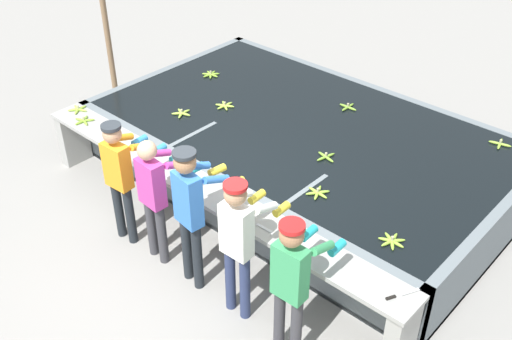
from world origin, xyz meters
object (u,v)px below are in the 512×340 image
worker_0 (121,172)px  knife_0 (398,295)px  worker_4 (292,278)px  banana_bunch_floating_6 (326,157)px  banana_bunch_ledge_0 (84,121)px  worker_3 (239,237)px  banana_bunch_floating_0 (392,241)px  banana_bunch_floating_3 (348,107)px  banana_bunch_floating_4 (182,113)px  worker_1 (155,190)px  banana_bunch_floating_7 (225,106)px  banana_bunch_floating_2 (318,193)px  banana_bunch_ledge_1 (78,109)px  banana_bunch_floating_5 (500,144)px  banana_bunch_floating_1 (211,74)px  support_post_left (105,16)px  knife_1 (255,223)px  banana_bunch_ledge_2 (112,131)px  worker_2 (191,205)px

worker_0 → knife_0: worker_0 is taller
worker_4 → knife_0: bearing=38.7°
banana_bunch_floating_6 → banana_bunch_ledge_0: (-2.94, -1.47, 0.00)m
worker_3 → banana_bunch_floating_0: worker_3 is taller
banana_bunch_floating_3 → banana_bunch_floating_4: size_ratio=1.01×
worker_1 → banana_bunch_floating_7: 2.26m
banana_bunch_floating_3 → banana_bunch_floating_6: 1.35m
worker_0 → knife_0: (3.31, 0.56, -0.12)m
worker_0 → banana_bunch_floating_3: size_ratio=5.68×
banana_bunch_floating_3 → worker_1: bearing=-96.5°
banana_bunch_floating_2 → banana_bunch_floating_6: (-0.37, 0.65, 0.00)m
banana_bunch_floating_6 → banana_bunch_ledge_1: (-3.27, -1.34, 0.00)m
worker_1 → knife_0: bearing=10.8°
banana_bunch_floating_7 → knife_0: size_ratio=0.86×
banana_bunch_floating_7 → knife_0: (3.70, -1.52, -0.01)m
worker_3 → banana_bunch_floating_5: bearing=73.5°
banana_bunch_floating_1 → support_post_left: (-1.54, -0.73, 0.76)m
worker_1 → worker_4: 2.01m
banana_bunch_ledge_0 → knife_1: size_ratio=0.79×
support_post_left → worker_1: bearing=-29.3°
support_post_left → worker_3: bearing=-22.1°
banana_bunch_ledge_1 → banana_bunch_ledge_2: (0.83, -0.04, 0.00)m
knife_1 → banana_bunch_floating_3: bearing=105.1°
worker_2 → banana_bunch_floating_0: size_ratio=6.14×
banana_bunch_floating_3 → knife_1: size_ratio=0.80×
banana_bunch_ledge_0 → support_post_left: 2.08m
banana_bunch_floating_6 → knife_1: size_ratio=0.80×
worker_0 → worker_2: (1.15, 0.03, 0.09)m
banana_bunch_floating_3 → knife_0: 3.57m
worker_3 → worker_4: worker_3 is taller
worker_0 → banana_bunch_ledge_2: bearing=148.9°
banana_bunch_ledge_0 → support_post_left: support_post_left is taller
worker_1 → banana_bunch_floating_3: worker_1 is taller
worker_2 → banana_bunch_floating_6: worker_2 is taller
knife_1 → banana_bunch_floating_0: bearing=30.1°
banana_bunch_floating_5 → banana_bunch_floating_1: bearing=-166.1°
worker_1 → worker_2: worker_2 is taller
worker_1 → banana_bunch_ledge_0: worker_1 is taller
worker_2 → support_post_left: 4.42m
banana_bunch_floating_0 → banana_bunch_ledge_1: bearing=-173.5°
worker_1 → banana_bunch_floating_6: (0.90, 1.94, -0.10)m
banana_bunch_floating_7 → knife_1: size_ratio=0.80×
banana_bunch_floating_3 → banana_bunch_floating_7: (-1.31, -1.12, -0.00)m
banana_bunch_floating_7 → support_post_left: 2.53m
banana_bunch_floating_2 → banana_bunch_ledge_1: banana_bunch_ledge_1 is taller
banana_bunch_floating_0 → banana_bunch_floating_3: same height
worker_4 → banana_bunch_floating_7: 3.64m
banana_bunch_floating_3 → banana_bunch_floating_6: bearing=-66.5°
banana_bunch_floating_0 → banana_bunch_ledge_0: bearing=-171.3°
worker_4 → knife_1: bearing=150.9°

